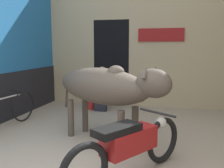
{
  "coord_description": "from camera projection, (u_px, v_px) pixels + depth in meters",
  "views": [
    {
      "loc": [
        1.18,
        -2.73,
        1.63
      ],
      "look_at": [
        -0.04,
        1.9,
        0.92
      ],
      "focal_mm": 42.0,
      "sensor_mm": 36.0,
      "label": 1
    }
  ],
  "objects": [
    {
      "name": "wall_back_with_doorway",
      "position": [
        129.0,
        46.0,
        7.23
      ],
      "size": [
        4.88,
        0.93,
        3.72
      ],
      "color": "#C6B289",
      "rests_on": "ground_plane"
    },
    {
      "name": "bicycle",
      "position": [
        6.0,
        111.0,
        5.18
      ],
      "size": [
        0.44,
        1.67,
        0.69
      ],
      "color": "black",
      "rests_on": "ground_plane"
    },
    {
      "name": "wall_left_shopfront",
      "position": [
        1.0,
        37.0,
        5.53
      ],
      "size": [
        0.25,
        4.21,
        3.72
      ],
      "color": "#236BAD",
      "rests_on": "ground_plane"
    },
    {
      "name": "shopkeeper_seated",
      "position": [
        102.0,
        88.0,
        6.59
      ],
      "size": [
        0.43,
        0.33,
        1.1
      ],
      "color": "#282833",
      "rests_on": "ground_plane"
    },
    {
      "name": "plastic_stool",
      "position": [
        91.0,
        101.0,
        6.72
      ],
      "size": [
        0.28,
        0.28,
        0.38
      ],
      "color": "red",
      "rests_on": "ground_plane"
    },
    {
      "name": "motorcycle_near",
      "position": [
        129.0,
        145.0,
        3.17
      ],
      "size": [
        1.14,
        1.73,
        0.76
      ],
      "color": "black",
      "rests_on": "ground_plane"
    },
    {
      "name": "cow",
      "position": [
        106.0,
        87.0,
        4.28
      ],
      "size": [
        2.24,
        1.47,
        1.35
      ],
      "color": "#4C4238",
      "rests_on": "ground_plane"
    }
  ]
}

